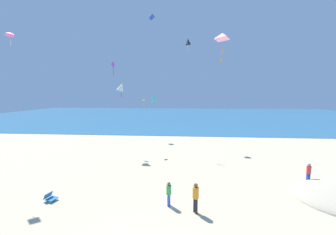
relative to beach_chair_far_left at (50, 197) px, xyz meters
name	(u,v)px	position (x,y,z in m)	size (l,w,h in m)	color
ground_plane	(170,173)	(6.96, 4.82, -0.22)	(120.00, 120.00, 0.00)	beige
ocean_water	(180,116)	(6.96, 49.38, -0.19)	(120.00, 60.00, 0.05)	teal
beach_chair_far_left	(50,197)	(0.00, 0.00, 0.00)	(0.77, 0.70, 0.49)	#2370B2
person_1	(169,192)	(7.23, -0.01, 0.61)	(0.35, 0.35, 1.43)	blue
person_2	(309,172)	(17.09, 3.69, 0.65)	(0.34, 0.34, 1.50)	blue
person_3	(196,196)	(8.73, -0.58, 0.75)	(0.44, 0.44, 1.68)	black
kite_white	(121,87)	(1.47, 9.96, 7.00)	(1.00, 0.74, 1.62)	white
kite_yellow	(144,100)	(3.64, 11.00, 5.59)	(0.44, 0.51, 0.89)	yellow
kite_blue	(152,17)	(4.07, 14.72, 15.59)	(0.81, 0.37, 1.31)	blue
kite_pink	(222,36)	(9.80, -1.11, 8.91)	(0.68, 0.87, 1.36)	pink
kite_purple	(113,65)	(-0.14, 12.30, 9.58)	(0.57, 0.28, 1.58)	purple
kite_black	(188,42)	(8.55, 15.74, 12.92)	(0.98, 0.99, 1.71)	black
kite_magenta	(10,34)	(-4.61, 3.35, 10.59)	(0.66, 0.54, 1.00)	#DB3DA8
kite_teal	(153,99)	(3.78, 17.06, 5.60)	(1.19, 1.13, 1.31)	#1EADAD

